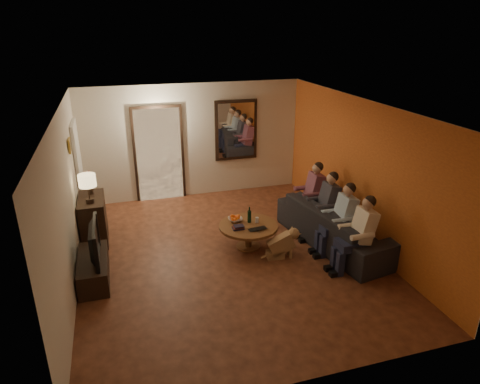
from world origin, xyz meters
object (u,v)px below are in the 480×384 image
object	(u,v)px
tv	(90,242)
dog	(281,243)
sofa	(337,225)
person_a	(359,237)
table_lamp	(88,189)
person_c	(325,208)
person_d	(311,196)
tv_stand	(94,269)
laptop	(259,230)
dresser	(93,219)
bowl	(235,219)
coffee_table	(248,236)
person_b	(341,221)
wine_bottle	(249,214)

from	to	relation	value
tv	dog	distance (m)	3.13
sofa	person_a	bearing A→B (deg)	163.88
table_lamp	person_c	size ratio (longest dim) A/B	0.45
person_c	person_d	bearing A→B (deg)	90.00
person_c	table_lamp	bearing A→B (deg)	167.87
tv	person_c	xyz separation A→B (m)	(4.16, 0.28, -0.08)
tv_stand	person_d	xyz separation A→B (m)	(4.16, 0.88, 0.41)
laptop	tv_stand	bearing A→B (deg)	173.52
dresser	bowl	size ratio (longest dim) A/B	3.70
tv	person_a	world-z (taller)	person_a
person_d	bowl	xyz separation A→B (m)	(-1.67, -0.36, -0.12)
dog	table_lamp	bearing A→B (deg)	160.71
tv_stand	person_c	bearing A→B (deg)	3.90
person_d	coffee_table	size ratio (longest dim) A/B	1.13
dresser	tv_stand	xyz separation A→B (m)	(0.00, -1.40, -0.23)
tv	person_a	size ratio (longest dim) A/B	0.83
sofa	person_a	world-z (taller)	person_a
person_b	dresser	bearing A→B (deg)	157.62
sofa	person_a	size ratio (longest dim) A/B	2.12
tv_stand	bowl	distance (m)	2.56
table_lamp	person_d	distance (m)	4.21
table_lamp	tv_stand	size ratio (longest dim) A/B	0.46
person_b	person_d	xyz separation A→B (m)	(0.00, 1.20, 0.00)
dog	bowl	size ratio (longest dim) A/B	2.16
coffee_table	table_lamp	bearing A→B (deg)	161.95
dog	wine_bottle	size ratio (longest dim) A/B	1.81
dresser	person_b	bearing A→B (deg)	-22.38
tv_stand	person_b	distance (m)	4.19
table_lamp	coffee_table	bearing A→B (deg)	-18.05
tv	person_c	distance (m)	4.17
person_b	dog	bearing A→B (deg)	173.85
person_d	laptop	xyz separation A→B (m)	(-1.39, -0.86, -0.14)
dresser	coffee_table	xyz separation A→B (m)	(2.67, -1.09, -0.20)
person_d	bowl	bearing A→B (deg)	-168.02
sofa	tv	bearing A→B (deg)	80.01
tv	coffee_table	size ratio (longest dim) A/B	0.94
person_b	person_c	bearing A→B (deg)	90.00
dog	coffee_table	world-z (taller)	dog
person_c	bowl	distance (m)	1.70
person_c	tv	bearing A→B (deg)	-176.10
laptop	wine_bottle	bearing A→B (deg)	90.41
wine_bottle	laptop	distance (m)	0.41
tv_stand	person_b	xyz separation A→B (m)	(4.16, -0.32, 0.41)
tv	person_d	xyz separation A→B (m)	(4.16, 0.88, -0.08)
dresser	table_lamp	distance (m)	0.73
tv_stand	person_c	size ratio (longest dim) A/B	0.97
table_lamp	dog	world-z (taller)	table_lamp
person_a	person_b	xyz separation A→B (m)	(0.00, 0.60, 0.00)
sofa	tv_stand	bearing A→B (deg)	80.01
bowl	dresser	bearing A→B (deg)	160.74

